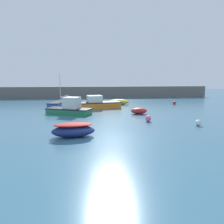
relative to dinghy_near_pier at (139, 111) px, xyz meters
name	(u,v)px	position (x,y,z in m)	size (l,w,h in m)	color
ground_plane	(108,140)	(-4.55, -9.79, -0.45)	(120.00, 120.00, 0.20)	#38667F
harbor_breakwater	(94,92)	(-4.55, 21.23, 0.79)	(47.29, 2.97, 2.29)	#66605B
dinghy_near_pier	(139,111)	(0.00, 0.00, 0.00)	(1.91, 1.16, 0.70)	red
cabin_cruiser_white	(70,108)	(-7.89, 0.64, 0.32)	(5.43, 3.81, 1.97)	#287A4C
sailboat_twin_hulled	(61,103)	(-9.79, 8.03, 0.02)	(3.14, 6.30, 4.71)	#2D56B7
open_tender_yellow	(119,102)	(-1.12, 8.85, 0.06)	(3.36, 1.87, 0.83)	yellow
rowboat_with_red_cover	(73,130)	(-6.92, -9.06, 0.15)	(3.16, 1.71, 1.00)	navy
motorboat_grey_hull	(97,104)	(-4.59, 4.88, 0.27)	(6.44, 3.20, 1.76)	orange
mooring_buoy_pink	(148,118)	(-0.14, -4.39, -0.06)	(0.57, 0.57, 0.57)	#EA668C
mooring_buoy_white	(198,123)	(3.69, -6.67, -0.09)	(0.52, 0.52, 0.52)	white
mooring_buoy_red	(174,103)	(7.55, 8.05, -0.11)	(0.49, 0.49, 0.49)	red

